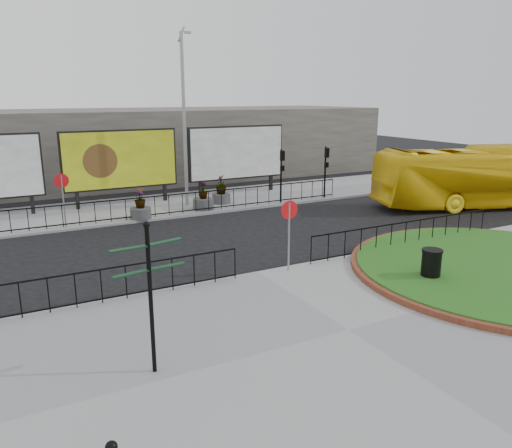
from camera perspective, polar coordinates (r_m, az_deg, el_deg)
ground at (r=17.33m, az=0.17°, el=-5.80°), size 90.00×90.00×0.00m
pavement_near at (r=13.46m, az=10.47°, el=-12.03°), size 30.00×10.00×0.12m
pavement_far at (r=28.06m, az=-11.45°, el=2.00°), size 44.00×6.00×0.12m
brick_edge at (r=19.24m, az=26.49°, el=-4.63°), size 10.40×10.40×0.18m
grass_lawn at (r=19.23m, az=26.50°, el=-4.58°), size 10.00×10.00×0.22m
railing_near_left at (r=15.11m, az=-19.93°, el=-7.14°), size 10.00×0.10×1.10m
railing_near_right at (r=20.63m, az=16.72°, el=-1.12°), size 9.00×0.10×1.10m
railing_far at (r=25.72m, az=-7.64°, el=2.42°), size 18.00×0.10×1.10m
speed_sign_far at (r=24.23m, az=-21.27°, el=3.81°), size 0.64×0.07×2.47m
speed_sign_near at (r=16.91m, az=3.80°, el=0.45°), size 0.64×0.07×2.47m
billboard_mid at (r=28.19m, az=-15.22°, el=7.09°), size 6.20×0.31×4.10m
billboard_right at (r=30.49m, az=-2.20°, el=8.11°), size 6.20×0.31×4.10m
lamp_post at (r=26.96m, az=-8.21°, el=11.88°), size 0.74×0.18×9.23m
signal_pole_a at (r=27.85m, az=2.95°, el=6.45°), size 0.22×0.26×3.00m
signal_pole_b at (r=29.49m, az=8.00°, el=6.78°), size 0.22×0.26×3.00m
building_backdrop at (r=37.29m, az=-16.14°, el=8.59°), size 40.00×10.00×5.00m
fingerpost_sign at (r=10.80m, az=-12.05°, el=-6.67°), size 1.60×0.46×3.42m
litter_bin at (r=17.13m, az=19.38°, el=-4.50°), size 0.67×0.67×1.10m
bus at (r=30.06m, az=24.51°, el=4.92°), size 12.20×6.45×3.32m
planter_a at (r=25.10m, az=-13.07°, el=1.80°), size 1.02×1.02×1.50m
planter_b at (r=26.60m, az=-6.04°, el=2.69°), size 1.10×1.10×1.47m
planter_c at (r=27.99m, az=-4.01°, el=3.63°), size 1.01×1.01×1.61m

